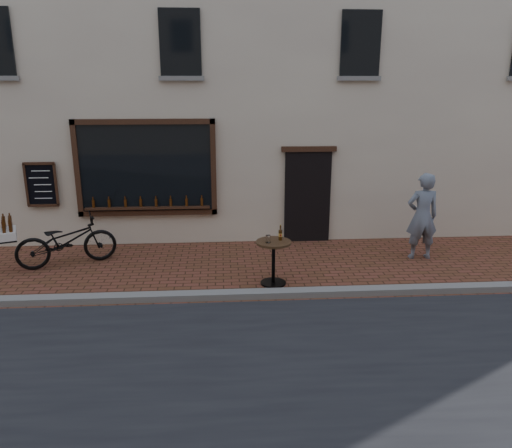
{
  "coord_description": "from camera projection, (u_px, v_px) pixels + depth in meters",
  "views": [
    {
      "loc": [
        -0.15,
        -8.15,
        3.8
      ],
      "look_at": [
        0.5,
        1.2,
        1.1
      ],
      "focal_mm": 35.0,
      "sensor_mm": 36.0,
      "label": 1
    }
  ],
  "objects": [
    {
      "name": "pedestrian",
      "position": [
        422.0,
        216.0,
        10.85
      ],
      "size": [
        0.71,
        0.47,
        1.92
      ],
      "primitive_type": "imported",
      "rotation": [
        0.0,
        0.0,
        3.16
      ],
      "color": "slate",
      "rests_on": "ground"
    },
    {
      "name": "cargo_bicycle",
      "position": [
        64.0,
        240.0,
        10.53
      ],
      "size": [
        2.43,
        1.47,
        1.15
      ],
      "rotation": [
        0.0,
        0.0,
        1.95
      ],
      "color": "black",
      "rests_on": "ground"
    },
    {
      "name": "shop_building",
      "position": [
        225.0,
        35.0,
        13.72
      ],
      "size": [
        28.0,
        6.2,
        10.0
      ],
      "color": "beige",
      "rests_on": "ground"
    },
    {
      "name": "bistro_table",
      "position": [
        274.0,
        254.0,
        9.52
      ],
      "size": [
        0.68,
        0.68,
        1.16
      ],
      "color": "black",
      "rests_on": "ground"
    },
    {
      "name": "ground",
      "position": [
        233.0,
        302.0,
        8.87
      ],
      "size": [
        90.0,
        90.0,
        0.0
      ],
      "primitive_type": "plane",
      "color": "#57301C",
      "rests_on": "ground"
    },
    {
      "name": "kerb",
      "position": [
        232.0,
        295.0,
        9.05
      ],
      "size": [
        90.0,
        0.25,
        0.12
      ],
      "primitive_type": "cube",
      "color": "slate",
      "rests_on": "ground"
    }
  ]
}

